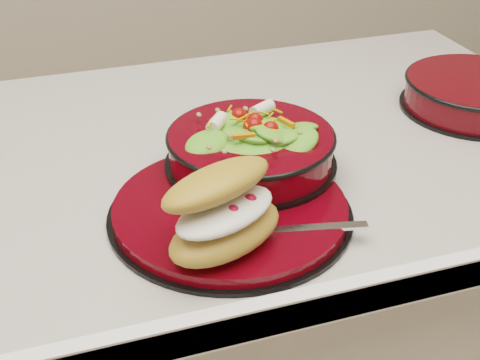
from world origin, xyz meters
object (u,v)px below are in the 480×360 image
object	(u,v)px
dinner_plate	(231,210)
fork	(289,230)
extra_bowl	(476,92)
croissant	(224,211)
salad_bowl	(251,142)
island_counter	(219,354)

from	to	relation	value
dinner_plate	fork	world-z (taller)	fork
dinner_plate	extra_bowl	xyz separation A→B (m)	(0.49, 0.18, 0.02)
extra_bowl	croissant	bearing A→B (deg)	-153.85
salad_bowl	extra_bowl	world-z (taller)	salad_bowl
island_counter	salad_bowl	xyz separation A→B (m)	(0.02, -0.10, 0.50)
island_counter	dinner_plate	bearing A→B (deg)	-100.13
salad_bowl	croissant	distance (m)	0.19
dinner_plate	salad_bowl	distance (m)	0.11
fork	salad_bowl	bearing A→B (deg)	9.52
croissant	island_counter	bearing A→B (deg)	49.62
salad_bowl	extra_bowl	bearing A→B (deg)	12.21
island_counter	croissant	world-z (taller)	croissant
dinner_plate	island_counter	bearing A→B (deg)	79.87
salad_bowl	fork	xyz separation A→B (m)	(-0.01, -0.16, -0.03)
croissant	dinner_plate	bearing A→B (deg)	40.71
salad_bowl	extra_bowl	xyz separation A→B (m)	(0.44, 0.09, -0.03)
dinner_plate	croissant	xyz separation A→B (m)	(-0.03, -0.08, 0.06)
croissant	fork	distance (m)	0.09
fork	extra_bowl	xyz separation A→B (m)	(0.45, 0.26, 0.01)
dinner_plate	croissant	distance (m)	0.10
dinner_plate	salad_bowl	bearing A→B (deg)	56.73
island_counter	extra_bowl	size ratio (longest dim) A/B	4.95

